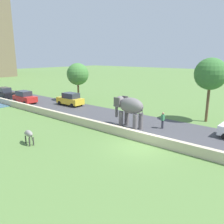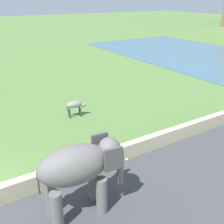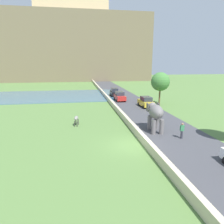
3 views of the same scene
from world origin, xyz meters
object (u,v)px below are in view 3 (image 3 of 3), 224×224
elephant (155,113)px  car_yellow (146,102)px  car_black (114,92)px  car_red (120,96)px  person_beside_elephant (182,131)px  cow_grey (76,119)px

elephant → car_yellow: (3.13, 12.20, -1.14)m
car_black → car_red: same height
person_beside_elephant → car_black: 27.33m
car_black → car_red: size_ratio=1.01×
car_black → car_red: bearing=-90.0°
person_beside_elephant → car_red: car_red is taller
elephant → person_beside_elephant: size_ratio=2.17×
elephant → car_red: (-0.02, 18.63, -1.14)m
car_red → cow_grey: 17.21m
car_black → person_beside_elephant: bearing=-86.3°
elephant → cow_grey: bearing=156.8°
car_black → car_yellow: size_ratio=1.01×
car_black → car_yellow: (3.15, -12.43, 0.00)m
car_yellow → cow_grey: car_yellow is taller
person_beside_elephant → car_black: car_black is taller
car_black → cow_grey: 22.64m
car_red → car_yellow: bearing=-63.9°
car_yellow → car_red: same height
elephant → person_beside_elephant: elephant is taller
person_beside_elephant → elephant: bearing=123.7°
person_beside_elephant → car_yellow: car_yellow is taller
person_beside_elephant → car_black: (-1.78, 27.27, 0.03)m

